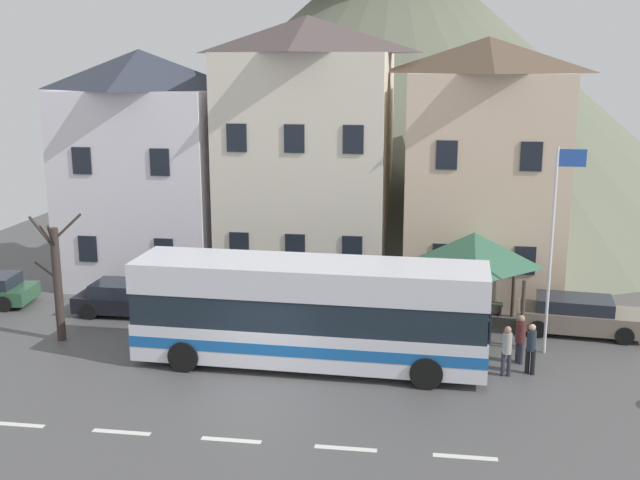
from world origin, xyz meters
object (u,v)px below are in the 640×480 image
pedestrian_01 (531,346)px  pedestrian_02 (520,337)px  transit_bus (309,314)px  pedestrian_00 (507,348)px  parked_car_00 (578,315)px  hilltop_castle (392,66)px  bus_shelter (474,250)px  public_bench (479,302)px  parked_car_01 (133,298)px  townhouse_02 (483,169)px  townhouse_01 (308,154)px  bare_tree_01 (57,279)px  flagpole (554,236)px  townhouse_00 (144,169)px

pedestrian_01 → pedestrian_02: (-0.24, 0.89, -0.02)m
transit_bus → pedestrian_00: bearing=1.7°
parked_car_00 → hilltop_castle: bearing=115.4°
bus_shelter → parked_car_00: bus_shelter is taller
pedestrian_00 → public_bench: pedestrian_00 is taller
hilltop_castle → parked_car_00: bearing=-70.5°
parked_car_01 → pedestrian_00: bearing=-16.7°
townhouse_02 → public_bench: size_ratio=6.00×
townhouse_01 → hilltop_castle: (2.49, 18.20, 3.62)m
hilltop_castle → transit_bus: 28.69m
hilltop_castle → parked_car_01: hilltop_castle is taller
townhouse_02 → bare_tree_01: bearing=-151.4°
pedestrian_00 → flagpole: flagpole is taller
bare_tree_01 → pedestrian_02: bearing=0.8°
bus_shelter → pedestrian_01: size_ratio=2.21×
townhouse_01 → pedestrian_01: 13.44m
townhouse_00 → parked_car_00: (17.84, -4.30, -4.41)m
parked_car_01 → townhouse_00: bearing=102.9°
hilltop_castle → bus_shelter: (4.41, -23.30, -6.38)m
pedestrian_02 → parked_car_00: bearing=53.7°
parked_car_00 → pedestrian_02: (-2.38, -3.24, 0.23)m
townhouse_00 → parked_car_01: 6.48m
hilltop_castle → pedestrian_00: hilltop_castle is taller
flagpole → townhouse_02: bearing=106.1°
bus_shelter → flagpole: flagpole is taller
pedestrian_01 → parked_car_01: bearing=165.3°
hilltop_castle → bus_shelter: size_ratio=11.58×
transit_bus → pedestrian_01: 7.05m
townhouse_00 → bus_shelter: 14.84m
townhouse_00 → parked_car_01: townhouse_00 is taller
transit_bus → parked_car_01: size_ratio=2.53×
townhouse_01 → pedestrian_01: (8.58, -9.13, -4.84)m
hilltop_castle → parked_car_01: (-8.54, -23.50, -8.75)m
parked_car_01 → parked_car_00: bearing=0.9°
townhouse_01 → pedestrian_00: size_ratio=7.04×
parked_car_01 → bare_tree_01: size_ratio=0.98×
transit_bus → pedestrian_00: (6.23, 0.00, -0.81)m
townhouse_00 → parked_car_00: 18.87m
public_bench → bare_tree_01: bare_tree_01 is taller
townhouse_00 → transit_bus: 12.78m
townhouse_00 → townhouse_02: size_ratio=0.96×
bus_shelter → public_bench: bearing=77.7°
transit_bus → parked_car_00: size_ratio=2.49×
transit_bus → pedestrian_00: transit_bus is taller
parked_car_01 → public_bench: 13.51m
townhouse_02 → parked_car_00: townhouse_02 is taller
transit_bus → bare_tree_01: bearing=175.6°
townhouse_01 → public_bench: (7.30, -3.26, -5.27)m
townhouse_00 → townhouse_01: size_ratio=0.88×
townhouse_01 → public_bench: 9.58m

